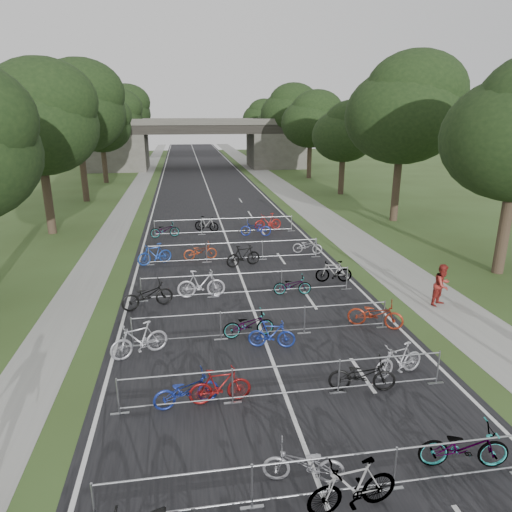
# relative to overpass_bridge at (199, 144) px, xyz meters

# --- Properties ---
(road) EXTENTS (11.00, 140.00, 0.01)m
(road) POSITION_rel_overpass_bridge_xyz_m (0.00, -15.00, -3.53)
(road) COLOR black
(road) RESTS_ON ground
(sidewalk_right) EXTENTS (3.00, 140.00, 0.01)m
(sidewalk_right) POSITION_rel_overpass_bridge_xyz_m (8.00, -15.00, -3.53)
(sidewalk_right) COLOR gray
(sidewalk_right) RESTS_ON ground
(sidewalk_left) EXTENTS (2.00, 140.00, 0.01)m
(sidewalk_left) POSITION_rel_overpass_bridge_xyz_m (-7.50, -15.00, -3.53)
(sidewalk_left) COLOR gray
(sidewalk_left) RESTS_ON ground
(lane_markings) EXTENTS (0.12, 140.00, 0.00)m
(lane_markings) POSITION_rel_overpass_bridge_xyz_m (0.00, -15.00, -3.53)
(lane_markings) COLOR silver
(lane_markings) RESTS_ON ground
(overpass_bridge) EXTENTS (31.00, 8.00, 7.05)m
(overpass_bridge) POSITION_rel_overpass_bridge_xyz_m (0.00, 0.00, 0.00)
(overpass_bridge) COLOR #46453F
(overpass_bridge) RESTS_ON ground
(tree_left_1) EXTENTS (7.56, 7.56, 11.53)m
(tree_left_1) POSITION_rel_overpass_bridge_xyz_m (-11.39, -37.07, 3.77)
(tree_left_1) COLOR #33261C
(tree_left_1) RESTS_ON ground
(tree_right_1) EXTENTS (8.18, 8.18, 12.47)m
(tree_right_1) POSITION_rel_overpass_bridge_xyz_m (13.11, -37.07, 4.37)
(tree_right_1) COLOR #33261C
(tree_right_1) RESTS_ON ground
(tree_left_2) EXTENTS (8.40, 8.40, 12.81)m
(tree_left_2) POSITION_rel_overpass_bridge_xyz_m (-11.39, -25.07, 4.58)
(tree_left_2) COLOR #33261C
(tree_left_2) RESTS_ON ground
(tree_right_2) EXTENTS (6.16, 6.16, 9.39)m
(tree_right_2) POSITION_rel_overpass_bridge_xyz_m (13.11, -25.07, 2.41)
(tree_right_2) COLOR #33261C
(tree_right_2) RESTS_ON ground
(tree_left_3) EXTENTS (6.72, 6.72, 10.25)m
(tree_left_3) POSITION_rel_overpass_bridge_xyz_m (-11.39, -13.07, 2.96)
(tree_left_3) COLOR #33261C
(tree_left_3) RESTS_ON ground
(tree_right_3) EXTENTS (7.17, 7.17, 10.93)m
(tree_right_3) POSITION_rel_overpass_bridge_xyz_m (13.11, -13.07, 3.39)
(tree_right_3) COLOR #33261C
(tree_right_3) RESTS_ON ground
(tree_left_4) EXTENTS (7.56, 7.56, 11.53)m
(tree_left_4) POSITION_rel_overpass_bridge_xyz_m (-11.39, -1.07, 3.77)
(tree_left_4) COLOR #33261C
(tree_left_4) RESTS_ON ground
(tree_right_4) EXTENTS (8.18, 8.18, 12.47)m
(tree_right_4) POSITION_rel_overpass_bridge_xyz_m (13.11, -1.07, 4.37)
(tree_right_4) COLOR #33261C
(tree_right_4) RESTS_ON ground
(tree_left_5) EXTENTS (8.40, 8.40, 12.81)m
(tree_left_5) POSITION_rel_overpass_bridge_xyz_m (-11.39, 10.93, 4.58)
(tree_left_5) COLOR #33261C
(tree_left_5) RESTS_ON ground
(tree_right_5) EXTENTS (6.16, 6.16, 9.39)m
(tree_right_5) POSITION_rel_overpass_bridge_xyz_m (13.11, 10.93, 2.41)
(tree_right_5) COLOR #33261C
(tree_right_5) RESTS_ON ground
(tree_left_6) EXTENTS (6.72, 6.72, 10.25)m
(tree_left_6) POSITION_rel_overpass_bridge_xyz_m (-11.39, 22.93, 2.96)
(tree_left_6) COLOR #33261C
(tree_left_6) RESTS_ON ground
(tree_right_6) EXTENTS (7.17, 7.17, 10.93)m
(tree_right_6) POSITION_rel_overpass_bridge_xyz_m (13.11, 22.93, 3.39)
(tree_right_6) COLOR #33261C
(tree_right_6) RESTS_ON ground
(barrier_row_1) EXTENTS (9.70, 0.08, 1.10)m
(barrier_row_1) POSITION_rel_overpass_bridge_xyz_m (0.00, -61.40, -2.99)
(barrier_row_1) COLOR gray
(barrier_row_1) RESTS_ON ground
(barrier_row_2) EXTENTS (9.70, 0.08, 1.10)m
(barrier_row_2) POSITION_rel_overpass_bridge_xyz_m (0.00, -57.80, -2.99)
(barrier_row_2) COLOR gray
(barrier_row_2) RESTS_ON ground
(barrier_row_3) EXTENTS (9.70, 0.08, 1.10)m
(barrier_row_3) POSITION_rel_overpass_bridge_xyz_m (0.00, -54.00, -2.99)
(barrier_row_3) COLOR gray
(barrier_row_3) RESTS_ON ground
(barrier_row_4) EXTENTS (9.70, 0.08, 1.10)m
(barrier_row_4) POSITION_rel_overpass_bridge_xyz_m (0.00, -50.00, -2.99)
(barrier_row_4) COLOR gray
(barrier_row_4) RESTS_ON ground
(barrier_row_5) EXTENTS (9.70, 0.08, 1.10)m
(barrier_row_5) POSITION_rel_overpass_bridge_xyz_m (0.00, -45.00, -2.99)
(barrier_row_5) COLOR gray
(barrier_row_5) RESTS_ON ground
(barrier_row_6) EXTENTS (9.70, 0.08, 1.10)m
(barrier_row_6) POSITION_rel_overpass_bridge_xyz_m (0.00, -39.00, -2.99)
(barrier_row_6) COLOR gray
(barrier_row_6) RESTS_ON ground
(bike_5) EXTENTS (1.89, 1.02, 0.94)m
(bike_5) POSITION_rel_overpass_bridge_xyz_m (-0.32, -60.89, -3.06)
(bike_5) COLOR gray
(bike_5) RESTS_ON ground
(bike_6) EXTENTS (2.02, 0.78, 1.18)m
(bike_6) POSITION_rel_overpass_bridge_xyz_m (0.46, -61.76, -2.94)
(bike_6) COLOR gray
(bike_6) RESTS_ON ground
(bike_7) EXTENTS (2.14, 1.06, 1.07)m
(bike_7) POSITION_rel_overpass_bridge_xyz_m (3.39, -61.00, -3.00)
(bike_7) COLOR gray
(bike_7) RESTS_ON ground
(bike_8) EXTENTS (1.94, 1.01, 0.97)m
(bike_8) POSITION_rel_overpass_bridge_xyz_m (-2.80, -57.69, -3.05)
(bike_8) COLOR navy
(bike_8) RESTS_ON ground
(bike_9) EXTENTS (1.79, 0.61, 1.06)m
(bike_9) POSITION_rel_overpass_bridge_xyz_m (-1.87, -57.70, -3.01)
(bike_9) COLOR maroon
(bike_9) RESTS_ON ground
(bike_10) EXTENTS (2.04, 1.02, 1.02)m
(bike_10) POSITION_rel_overpass_bridge_xyz_m (2.25, -57.77, -3.02)
(bike_10) COLOR black
(bike_10) RESTS_ON ground
(bike_11) EXTENTS (1.87, 0.98, 1.08)m
(bike_11) POSITION_rel_overpass_bridge_xyz_m (3.65, -57.21, -2.99)
(bike_11) COLOR #9D9DA4
(bike_11) RESTS_ON ground
(bike_12) EXTENTS (2.03, 1.27, 1.18)m
(bike_12) POSITION_rel_overpass_bridge_xyz_m (-4.30, -54.70, -2.94)
(bike_12) COLOR #A5A5AD
(bike_12) RESTS_ON ground
(bike_13) EXTENTS (1.90, 0.78, 0.98)m
(bike_13) POSITION_rel_overpass_bridge_xyz_m (-0.53, -53.94, -3.04)
(bike_13) COLOR gray
(bike_13) RESTS_ON ground
(bike_14) EXTENTS (1.70, 0.81, 0.99)m
(bike_14) POSITION_rel_overpass_bridge_xyz_m (0.15, -54.84, -3.04)
(bike_14) COLOR navy
(bike_14) RESTS_ON ground
(bike_15) EXTENTS (2.18, 1.54, 1.09)m
(bike_15) POSITION_rel_overpass_bridge_xyz_m (4.30, -53.93, -2.99)
(bike_15) COLOR maroon
(bike_15) RESTS_ON ground
(bike_16) EXTENTS (2.29, 1.45, 1.14)m
(bike_16) POSITION_rel_overpass_bridge_xyz_m (-4.30, -50.72, -2.97)
(bike_16) COLOR black
(bike_16) RESTS_ON ground
(bike_17) EXTENTS (2.11, 0.64, 1.26)m
(bike_17) POSITION_rel_overpass_bridge_xyz_m (-2.05, -49.94, -2.90)
(bike_17) COLOR #B4B2BB
(bike_17) RESTS_ON ground
(bike_18) EXTENTS (1.74, 0.76, 0.89)m
(bike_18) POSITION_rel_overpass_bridge_xyz_m (1.98, -50.24, -3.09)
(bike_18) COLOR gray
(bike_18) RESTS_ON ground
(bike_19) EXTENTS (1.80, 0.73, 1.05)m
(bike_19) POSITION_rel_overpass_bridge_xyz_m (4.30, -49.00, -3.01)
(bike_19) COLOR gray
(bike_19) RESTS_ON ground
(bike_20) EXTENTS (1.95, 1.19, 1.13)m
(bike_20) POSITION_rel_overpass_bridge_xyz_m (-4.30, -44.89, -2.97)
(bike_20) COLOR #1B3D98
(bike_20) RESTS_ON ground
(bike_21) EXTENTS (1.91, 0.86, 0.97)m
(bike_21) POSITION_rel_overpass_bridge_xyz_m (-1.86, -44.46, -3.05)
(bike_21) COLOR #983316
(bike_21) RESTS_ON ground
(bike_22) EXTENTS (1.99, 1.06, 1.15)m
(bike_22) POSITION_rel_overpass_bridge_xyz_m (0.34, -45.96, -2.96)
(bike_22) COLOR black
(bike_22) RESTS_ON ground
(bike_23) EXTENTS (1.80, 1.14, 0.89)m
(bike_23) POSITION_rel_overpass_bridge_xyz_m (4.30, -44.28, -3.09)
(bike_23) COLOR #97989E
(bike_23) RESTS_ON ground
(bike_24) EXTENTS (1.98, 0.98, 1.00)m
(bike_24) POSITION_rel_overpass_bridge_xyz_m (-3.93, -39.31, -3.04)
(bike_24) COLOR gray
(bike_24) RESTS_ON ground
(bike_25) EXTENTS (1.78, 1.16, 1.04)m
(bike_25) POSITION_rel_overpass_bridge_xyz_m (-1.16, -38.15, -3.01)
(bike_25) COLOR gray
(bike_25) RESTS_ON ground
(bike_26) EXTENTS (2.10, 1.08, 1.05)m
(bike_26) POSITION_rel_overpass_bridge_xyz_m (1.97, -39.92, -3.01)
(bike_26) COLOR navy
(bike_26) RESTS_ON ground
(bike_27) EXTENTS (2.04, 0.95, 1.18)m
(bike_27) POSITION_rel_overpass_bridge_xyz_m (3.05, -38.52, -2.94)
(bike_27) COLOR maroon
(bike_27) RESTS_ON ground
(pedestrian_b) EXTENTS (1.09, 1.02, 1.80)m
(pedestrian_b) POSITION_rel_overpass_bridge_xyz_m (7.88, -52.36, -2.64)
(pedestrian_b) COLOR maroon
(pedestrian_b) RESTS_ON ground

